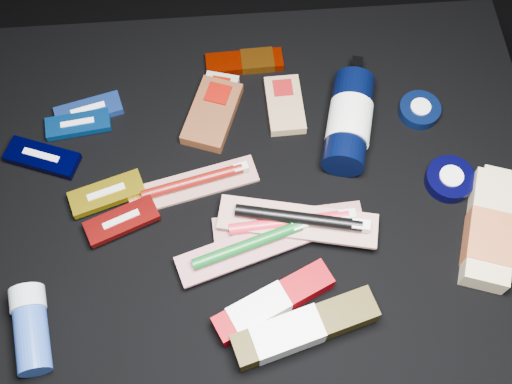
{
  "coord_description": "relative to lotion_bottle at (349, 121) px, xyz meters",
  "views": [
    {
      "loc": [
        -0.02,
        -0.43,
        1.32
      ],
      "look_at": [
        0.01,
        0.01,
        0.42
      ],
      "focal_mm": 45.0,
      "sensor_mm": 36.0,
      "label": 1
    }
  ],
  "objects": [
    {
      "name": "toothbrush_pack_2",
      "position": [
        -0.18,
        -0.2,
        -0.01
      ],
      "size": [
        0.23,
        0.11,
        0.02
      ],
      "rotation": [
        0.0,
        0.0,
        0.3
      ],
      "color": "#B7AFAB",
      "rests_on": "cloth_table"
    },
    {
      "name": "toothpaste_carton_red",
      "position": [
        -0.16,
        -0.29,
        -0.02
      ],
      "size": [
        0.18,
        0.11,
        0.04
      ],
      "rotation": [
        0.0,
        0.0,
        0.43
      ],
      "color": "#870007",
      "rests_on": "cloth_table"
    },
    {
      "name": "clif_bar_2",
      "position": [
        -0.1,
        0.06,
        -0.03
      ],
      "size": [
        0.06,
        0.11,
        0.02
      ],
      "rotation": [
        0.0,
        0.0,
        0.03
      ],
      "color": "#A07F57",
      "rests_on": "cloth_table"
    },
    {
      "name": "ground",
      "position": [
        -0.18,
        -0.12,
        -0.43
      ],
      "size": [
        3.0,
        3.0,
        0.0
      ],
      "primitive_type": "plane",
      "color": "black",
      "rests_on": "ground"
    },
    {
      "name": "bodywash_bottle",
      "position": [
        0.19,
        -0.2,
        -0.02
      ],
      "size": [
        0.12,
        0.2,
        0.04
      ],
      "rotation": [
        0.0,
        0.0,
        -0.33
      ],
      "color": "beige",
      "rests_on": "cloth_table"
    },
    {
      "name": "toothbrush_pack_1",
      "position": [
        -0.11,
        -0.17,
        -0.02
      ],
      "size": [
        0.24,
        0.07,
        0.03
      ],
      "rotation": [
        0.0,
        0.0,
        0.05
      ],
      "color": "#A49C98",
      "rests_on": "cloth_table"
    },
    {
      "name": "toothbrush_pack_0",
      "position": [
        -0.26,
        -0.08,
        -0.03
      ],
      "size": [
        0.21,
        0.09,
        0.02
      ],
      "rotation": [
        0.0,
        0.0,
        0.23
      ],
      "color": "#A59E9A",
      "rests_on": "cloth_table"
    },
    {
      "name": "lotion_bottle",
      "position": [
        0.0,
        0.0,
        0.0
      ],
      "size": [
        0.11,
        0.22,
        0.07
      ],
      "rotation": [
        0.0,
        0.0,
        -0.26
      ],
      "color": "black",
      "rests_on": "cloth_table"
    },
    {
      "name": "luna_bar_1",
      "position": [
        -0.45,
        0.04,
        -0.03
      ],
      "size": [
        0.11,
        0.05,
        0.01
      ],
      "rotation": [
        0.0,
        0.0,
        0.12
      ],
      "color": "#0A4193",
      "rests_on": "cloth_table"
    },
    {
      "name": "luna_bar_4",
      "position": [
        -0.37,
        -0.14,
        -0.02
      ],
      "size": [
        0.12,
        0.08,
        0.01
      ],
      "rotation": [
        0.0,
        0.0,
        0.38
      ],
      "color": "maroon",
      "rests_on": "cloth_table"
    },
    {
      "name": "clif_bar_0",
      "position": [
        -0.22,
        0.05,
        -0.02
      ],
      "size": [
        0.11,
        0.15,
        0.02
      ],
      "rotation": [
        0.0,
        0.0,
        -0.36
      ],
      "color": "#5B2F17",
      "rests_on": "cloth_table"
    },
    {
      "name": "luna_bar_0",
      "position": [
        -0.43,
        0.07,
        -0.03
      ],
      "size": [
        0.12,
        0.07,
        0.01
      ],
      "rotation": [
        0.0,
        0.0,
        0.25
      ],
      "color": "blue",
      "rests_on": "cloth_table"
    },
    {
      "name": "cream_tin_lower",
      "position": [
        0.15,
        -0.11,
        -0.02
      ],
      "size": [
        0.08,
        0.08,
        0.02
      ],
      "rotation": [
        0.0,
        0.0,
        -0.34
      ],
      "color": "black",
      "rests_on": "cloth_table"
    },
    {
      "name": "cream_tin_upper",
      "position": [
        0.13,
        0.03,
        -0.02
      ],
      "size": [
        0.07,
        0.07,
        0.02
      ],
      "rotation": [
        0.0,
        0.0,
        -0.27
      ],
      "color": "black",
      "rests_on": "cloth_table"
    },
    {
      "name": "toothbrush_pack_3",
      "position": [
        -0.1,
        -0.17,
        -0.0
      ],
      "size": [
        0.25,
        0.11,
        0.03
      ],
      "rotation": [
        0.0,
        0.0,
        -0.22
      ],
      "color": "beige",
      "rests_on": "cloth_table"
    },
    {
      "name": "luna_bar_2",
      "position": [
        -0.5,
        -0.02,
        -0.02
      ],
      "size": [
        0.13,
        0.08,
        0.02
      ],
      "rotation": [
        0.0,
        0.0,
        -0.37
      ],
      "color": "#01012F",
      "rests_on": "cloth_table"
    },
    {
      "name": "cloth_table",
      "position": [
        -0.18,
        -0.12,
        -0.23
      ],
      "size": [
        0.98,
        0.78,
        0.4
      ],
      "primitive_type": "cube",
      "color": "black",
      "rests_on": "ground"
    },
    {
      "name": "luna_bar_3",
      "position": [
        -0.4,
        -0.09,
        -0.02
      ],
      "size": [
        0.12,
        0.08,
        0.02
      ],
      "rotation": [
        0.0,
        0.0,
        0.31
      ],
      "color": "#AC920E",
      "rests_on": "cloth_table"
    },
    {
      "name": "deodorant_stick",
      "position": [
        -0.5,
        -0.3,
        -0.01
      ],
      "size": [
        0.07,
        0.13,
        0.05
      ],
      "rotation": [
        0.0,
        0.0,
        0.18
      ],
      "color": "#25469F",
      "rests_on": "cloth_table"
    },
    {
      "name": "clif_bar_1",
      "position": [
        -0.21,
        0.08,
        -0.03
      ],
      "size": [
        0.08,
        0.12,
        0.02
      ],
      "rotation": [
        0.0,
        0.0,
        -0.27
      ],
      "color": "#9C9D96",
      "rests_on": "cloth_table"
    },
    {
      "name": "toothpaste_carton_green",
      "position": [
        -0.12,
        -0.33,
        -0.01
      ],
      "size": [
        0.21,
        0.1,
        0.04
      ],
      "rotation": [
        0.0,
        0.0,
        0.28
      ],
      "color": "#352D0C",
      "rests_on": "cloth_table"
    },
    {
      "name": "power_bar",
      "position": [
        -0.15,
        0.15,
        -0.03
      ],
      "size": [
        0.14,
        0.05,
        0.02
      ],
      "rotation": [
        0.0,
        0.0,
        0.03
      ],
      "color": "#8C1200",
      "rests_on": "cloth_table"
    }
  ]
}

